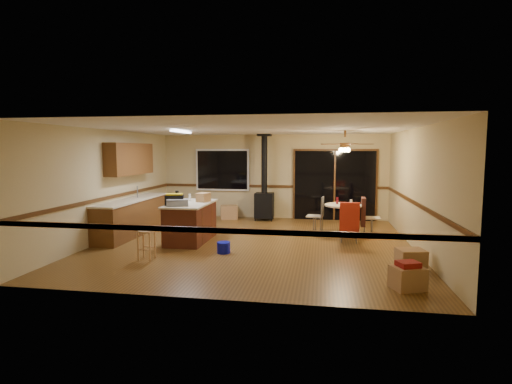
% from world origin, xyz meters
% --- Properties ---
extents(floor, '(7.00, 7.00, 0.00)m').
position_xyz_m(floor, '(0.00, 0.00, 0.00)').
color(floor, brown).
rests_on(floor, ground).
extents(ceiling, '(7.00, 7.00, 0.00)m').
position_xyz_m(ceiling, '(0.00, 0.00, 2.60)').
color(ceiling, silver).
rests_on(ceiling, ground).
extents(wall_back, '(7.00, 0.00, 7.00)m').
position_xyz_m(wall_back, '(0.00, 3.50, 1.30)').
color(wall_back, tan).
rests_on(wall_back, ground).
extents(wall_front, '(7.00, 0.00, 7.00)m').
position_xyz_m(wall_front, '(0.00, -3.50, 1.30)').
color(wall_front, tan).
rests_on(wall_front, ground).
extents(wall_left, '(0.00, 7.00, 7.00)m').
position_xyz_m(wall_left, '(-3.50, 0.00, 1.30)').
color(wall_left, tan).
rests_on(wall_left, ground).
extents(wall_right, '(0.00, 7.00, 7.00)m').
position_xyz_m(wall_right, '(3.50, 0.00, 1.30)').
color(wall_right, tan).
rests_on(wall_right, ground).
extents(chair_rail, '(7.00, 7.00, 0.08)m').
position_xyz_m(chair_rail, '(0.00, 0.00, 1.00)').
color(chair_rail, '#482A12').
rests_on(chair_rail, ground).
extents(window, '(1.72, 0.10, 1.32)m').
position_xyz_m(window, '(-1.60, 3.45, 1.50)').
color(window, black).
rests_on(window, ground).
extents(sliding_door, '(2.52, 0.10, 2.10)m').
position_xyz_m(sliding_door, '(1.90, 3.45, 1.05)').
color(sliding_door, black).
rests_on(sliding_door, ground).
extents(lower_cabinets, '(0.60, 3.00, 0.86)m').
position_xyz_m(lower_cabinets, '(-3.20, 0.50, 0.43)').
color(lower_cabinets, brown).
rests_on(lower_cabinets, ground).
extents(countertop, '(0.64, 3.04, 0.04)m').
position_xyz_m(countertop, '(-3.20, 0.50, 0.88)').
color(countertop, beige).
rests_on(countertop, lower_cabinets).
extents(upper_cabinets, '(0.35, 2.00, 0.80)m').
position_xyz_m(upper_cabinets, '(-3.33, 0.70, 1.90)').
color(upper_cabinets, brown).
rests_on(upper_cabinets, ground).
extents(kitchen_island, '(0.88, 1.68, 0.90)m').
position_xyz_m(kitchen_island, '(-1.50, 0.00, 0.45)').
color(kitchen_island, '#4C1F13').
rests_on(kitchen_island, ground).
extents(wood_stove, '(0.55, 0.50, 2.52)m').
position_xyz_m(wood_stove, '(-0.20, 3.05, 0.73)').
color(wood_stove, black).
rests_on(wood_stove, ground).
extents(ceiling_fan, '(0.24, 0.24, 0.55)m').
position_xyz_m(ceiling_fan, '(2.05, 1.20, 2.21)').
color(ceiling_fan, brown).
rests_on(ceiling_fan, ceiling).
extents(fluorescent_strip, '(0.10, 1.20, 0.04)m').
position_xyz_m(fluorescent_strip, '(-1.80, 0.30, 2.56)').
color(fluorescent_strip, white).
rests_on(fluorescent_strip, ceiling).
extents(toolbox_grey, '(0.53, 0.40, 0.15)m').
position_xyz_m(toolbox_grey, '(-1.62, -0.53, 0.97)').
color(toolbox_grey, slate).
rests_on(toolbox_grey, kitchen_island).
extents(toolbox_black, '(0.45, 0.30, 0.23)m').
position_xyz_m(toolbox_black, '(-1.73, -0.40, 1.01)').
color(toolbox_black, black).
rests_on(toolbox_black, kitchen_island).
extents(toolbox_yellow_lid, '(0.39, 0.27, 0.03)m').
position_xyz_m(toolbox_yellow_lid, '(-1.73, -0.40, 1.14)').
color(toolbox_yellow_lid, gold).
rests_on(toolbox_yellow_lid, toolbox_black).
extents(box_on_island, '(0.31, 0.37, 0.21)m').
position_xyz_m(box_on_island, '(-1.27, 0.26, 1.01)').
color(box_on_island, '#9E7246').
rests_on(box_on_island, kitchen_island).
extents(bottle_dark, '(0.08, 0.08, 0.28)m').
position_xyz_m(bottle_dark, '(-1.82, -0.01, 1.04)').
color(bottle_dark, black).
rests_on(bottle_dark, kitchen_island).
extents(bottle_pink, '(0.08, 0.08, 0.19)m').
position_xyz_m(bottle_pink, '(-1.27, 0.22, 1.00)').
color(bottle_pink, '#D84C8C').
rests_on(bottle_pink, kitchen_island).
extents(bottle_white, '(0.07, 0.07, 0.17)m').
position_xyz_m(bottle_white, '(-1.63, 0.35, 0.99)').
color(bottle_white, white).
rests_on(bottle_white, kitchen_island).
extents(bar_stool, '(0.42, 0.42, 0.58)m').
position_xyz_m(bar_stool, '(-1.83, -1.68, 0.29)').
color(bar_stool, tan).
rests_on(bar_stool, floor).
extents(blue_bucket, '(0.30, 0.30, 0.23)m').
position_xyz_m(blue_bucket, '(-0.47, -0.96, 0.11)').
color(blue_bucket, '#0C11AC').
rests_on(blue_bucket, floor).
extents(dining_table, '(0.93, 0.93, 0.78)m').
position_xyz_m(dining_table, '(2.05, 1.20, 0.53)').
color(dining_table, black).
rests_on(dining_table, ground).
extents(glass_red, '(0.08, 0.08, 0.17)m').
position_xyz_m(glass_red, '(1.90, 1.30, 0.87)').
color(glass_red, '#590C14').
rests_on(glass_red, dining_table).
extents(glass_cream, '(0.07, 0.07, 0.14)m').
position_xyz_m(glass_cream, '(2.23, 1.15, 0.85)').
color(glass_cream, beige).
rests_on(glass_cream, dining_table).
extents(chair_left, '(0.45, 0.45, 0.51)m').
position_xyz_m(chair_left, '(1.46, 1.29, 0.59)').
color(chair_left, tan).
rests_on(chair_left, ground).
extents(chair_near, '(0.44, 0.47, 0.70)m').
position_xyz_m(chair_near, '(2.15, 0.32, 0.60)').
color(chair_near, tan).
rests_on(chair_near, ground).
extents(chair_right, '(0.48, 0.44, 0.70)m').
position_xyz_m(chair_right, '(2.57, 1.26, 0.60)').
color(chair_right, tan).
rests_on(chair_right, ground).
extents(box_under_window, '(0.61, 0.54, 0.42)m').
position_xyz_m(box_under_window, '(-1.31, 3.10, 0.21)').
color(box_under_window, '#9E7246').
rests_on(box_under_window, floor).
extents(box_corner_a, '(0.57, 0.53, 0.35)m').
position_xyz_m(box_corner_a, '(2.84, -2.60, 0.17)').
color(box_corner_a, '#9E7246').
rests_on(box_corner_a, floor).
extents(box_corner_b, '(0.53, 0.48, 0.37)m').
position_xyz_m(box_corner_b, '(3.10, -1.55, 0.19)').
color(box_corner_b, '#9E7246').
rests_on(box_corner_b, floor).
extents(box_small_red, '(0.38, 0.35, 0.08)m').
position_xyz_m(box_small_red, '(2.84, -2.60, 0.39)').
color(box_small_red, maroon).
rests_on(box_small_red, box_corner_a).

